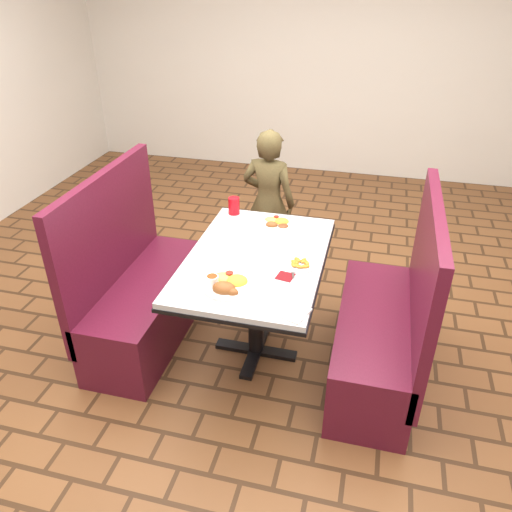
{
  "coord_description": "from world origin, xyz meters",
  "views": [
    {
      "loc": [
        0.63,
        -2.49,
        2.27
      ],
      "look_at": [
        0.0,
        0.0,
        0.75
      ],
      "focal_mm": 35.0,
      "sensor_mm": 36.0,
      "label": 1
    }
  ],
  "objects_px": {
    "diner_person": "(269,203)",
    "near_dinner_plate": "(228,282)",
    "plantain_plate": "(300,264)",
    "far_dinner_plate": "(277,222)",
    "booth_bench_right": "(383,332)",
    "booth_bench_left": "(142,295)",
    "dining_table": "(256,270)",
    "red_tumbler": "(234,206)"
  },
  "relations": [
    {
      "from": "near_dinner_plate",
      "to": "plantain_plate",
      "type": "distance_m",
      "value": 0.46
    },
    {
      "from": "dining_table",
      "to": "far_dinner_plate",
      "type": "distance_m",
      "value": 0.45
    },
    {
      "from": "booth_bench_right",
      "to": "plantain_plate",
      "type": "relative_size",
      "value": 6.71
    },
    {
      "from": "dining_table",
      "to": "booth_bench_right",
      "type": "distance_m",
      "value": 0.86
    },
    {
      "from": "diner_person",
      "to": "near_dinner_plate",
      "type": "height_order",
      "value": "diner_person"
    },
    {
      "from": "plantain_plate",
      "to": "far_dinner_plate",
      "type": "bearing_deg",
      "value": 116.44
    },
    {
      "from": "booth_bench_right",
      "to": "plantain_plate",
      "type": "xyz_separation_m",
      "value": [
        -0.52,
        -0.05,
        0.43
      ]
    },
    {
      "from": "diner_person",
      "to": "near_dinner_plate",
      "type": "relative_size",
      "value": 4.09
    },
    {
      "from": "plantain_plate",
      "to": "near_dinner_plate",
      "type": "bearing_deg",
      "value": -137.63
    },
    {
      "from": "booth_bench_left",
      "to": "far_dinner_plate",
      "type": "bearing_deg",
      "value": 27.49
    },
    {
      "from": "dining_table",
      "to": "booth_bench_right",
      "type": "relative_size",
      "value": 1.01
    },
    {
      "from": "far_dinner_plate",
      "to": "plantain_plate",
      "type": "relative_size",
      "value": 1.34
    },
    {
      "from": "dining_table",
      "to": "red_tumbler",
      "type": "relative_size",
      "value": 10.3
    },
    {
      "from": "booth_bench_left",
      "to": "red_tumbler",
      "type": "height_order",
      "value": "booth_bench_left"
    },
    {
      "from": "diner_person",
      "to": "plantain_plate",
      "type": "relative_size",
      "value": 6.69
    },
    {
      "from": "booth_bench_left",
      "to": "near_dinner_plate",
      "type": "xyz_separation_m",
      "value": [
        0.73,
        -0.36,
        0.45
      ]
    },
    {
      "from": "dining_table",
      "to": "diner_person",
      "type": "height_order",
      "value": "diner_person"
    },
    {
      "from": "diner_person",
      "to": "far_dinner_plate",
      "type": "xyz_separation_m",
      "value": [
        0.21,
        -0.66,
        0.17
      ]
    },
    {
      "from": "booth_bench_left",
      "to": "plantain_plate",
      "type": "distance_m",
      "value": 1.16
    },
    {
      "from": "booth_bench_right",
      "to": "near_dinner_plate",
      "type": "bearing_deg",
      "value": -157.51
    },
    {
      "from": "dining_table",
      "to": "diner_person",
      "type": "relative_size",
      "value": 1.01
    },
    {
      "from": "booth_bench_left",
      "to": "far_dinner_plate",
      "type": "height_order",
      "value": "booth_bench_left"
    },
    {
      "from": "booth_bench_right",
      "to": "diner_person",
      "type": "height_order",
      "value": "diner_person"
    },
    {
      "from": "booth_bench_right",
      "to": "far_dinner_plate",
      "type": "height_order",
      "value": "booth_bench_right"
    },
    {
      "from": "plantain_plate",
      "to": "diner_person",
      "type": "bearing_deg",
      "value": 111.46
    },
    {
      "from": "red_tumbler",
      "to": "diner_person",
      "type": "bearing_deg",
      "value": 78.06
    },
    {
      "from": "near_dinner_plate",
      "to": "red_tumbler",
      "type": "distance_m",
      "value": 0.92
    },
    {
      "from": "dining_table",
      "to": "far_dinner_plate",
      "type": "bearing_deg",
      "value": 85.33
    },
    {
      "from": "far_dinner_plate",
      "to": "booth_bench_left",
      "type": "bearing_deg",
      "value": -152.51
    },
    {
      "from": "booth_bench_left",
      "to": "diner_person",
      "type": "bearing_deg",
      "value": 60.29
    },
    {
      "from": "near_dinner_plate",
      "to": "dining_table",
      "type": "bearing_deg",
      "value": 79.66
    },
    {
      "from": "booth_bench_left",
      "to": "near_dinner_plate",
      "type": "distance_m",
      "value": 0.93
    },
    {
      "from": "far_dinner_plate",
      "to": "plantain_plate",
      "type": "bearing_deg",
      "value": -63.56
    },
    {
      "from": "booth_bench_right",
      "to": "near_dinner_plate",
      "type": "relative_size",
      "value": 4.1
    },
    {
      "from": "booth_bench_left",
      "to": "booth_bench_right",
      "type": "height_order",
      "value": "same"
    },
    {
      "from": "dining_table",
      "to": "red_tumbler",
      "type": "distance_m",
      "value": 0.63
    },
    {
      "from": "far_dinner_plate",
      "to": "plantain_plate",
      "type": "xyz_separation_m",
      "value": [
        0.24,
        -0.48,
        -0.01
      ]
    },
    {
      "from": "booth_bench_right",
      "to": "plantain_plate",
      "type": "height_order",
      "value": "booth_bench_right"
    },
    {
      "from": "dining_table",
      "to": "near_dinner_plate",
      "type": "xyz_separation_m",
      "value": [
        -0.07,
        -0.36,
        0.13
      ]
    },
    {
      "from": "booth_bench_right",
      "to": "plantain_plate",
      "type": "bearing_deg",
      "value": -174.82
    },
    {
      "from": "diner_person",
      "to": "plantain_plate",
      "type": "height_order",
      "value": "diner_person"
    },
    {
      "from": "booth_bench_left",
      "to": "diner_person",
      "type": "relative_size",
      "value": 1.0
    }
  ]
}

